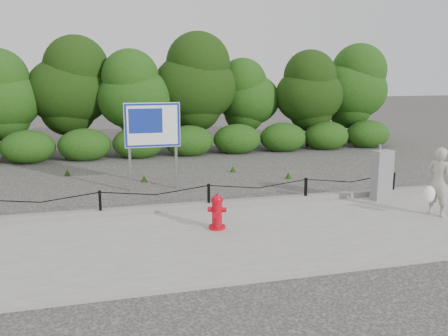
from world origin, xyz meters
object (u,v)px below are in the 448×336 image
at_px(fire_hydrant, 217,212).
at_px(pedestrian, 438,182).
at_px(advertising_sign, 152,129).
at_px(utility_cabinet, 382,175).

xyz_separation_m(fire_hydrant, pedestrian, (5.03, -0.37, 0.41)).
height_order(pedestrian, advertising_sign, advertising_sign).
bearing_deg(fire_hydrant, pedestrian, 16.88).
relative_size(fire_hydrant, advertising_sign, 0.30).
bearing_deg(advertising_sign, utility_cabinet, -26.52).
height_order(fire_hydrant, utility_cabinet, utility_cabinet).
distance_m(pedestrian, advertising_sign, 7.34).
bearing_deg(advertising_sign, pedestrian, -35.29).
bearing_deg(fire_hydrant, utility_cabinet, 34.84).
xyz_separation_m(pedestrian, utility_cabinet, (-0.46, 1.49, -0.13)).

